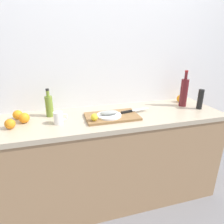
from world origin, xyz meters
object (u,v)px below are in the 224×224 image
Objects in this scene: cutting_board at (112,116)px; olive_oil_bottle at (49,106)px; wine_bottle at (184,92)px; orange_0 at (18,115)px; pepper_mill at (200,99)px; coffee_mug_0 at (59,118)px; chef_knife at (132,111)px; lemon_0 at (94,117)px; fish_fillet at (109,113)px; white_plate at (109,115)px.

olive_oil_bottle reaches higher than cutting_board.
wine_bottle is 1.56m from orange_0.
pepper_mill is at bearing -7.67° from olive_oil_bottle.
coffee_mug_0 reaches higher than cutting_board.
pepper_mill is at bearing -16.55° from chef_knife.
olive_oil_bottle is 2.18× the size of coffee_mug_0.
pepper_mill is (1.66, -0.19, 0.06)m from orange_0.
fish_fillet is at bearing 24.10° from lemon_0.
chef_knife is at bearing 12.64° from fish_fillet.
olive_oil_bottle is (-0.71, 0.14, 0.07)m from chef_knife.
orange_0 is at bearing 165.61° from white_plate.
coffee_mug_0 is (0.07, -0.19, -0.05)m from olive_oil_bottle.
fish_fillet is 0.23m from chef_knife.
fish_fillet is 0.44× the size of wine_bottle.
white_plate is 0.73× the size of chef_knife.
orange_0 is (-0.26, -0.00, -0.06)m from olive_oil_bottle.
lemon_0 is at bearing -175.58° from chef_knife.
lemon_0 is (-0.14, -0.06, -0.00)m from fish_fillet.
cutting_board is 1.84× the size of olive_oil_bottle.
chef_knife is at bearing 4.45° from coffee_mug_0.
white_plate is 0.83m from wine_bottle.
chef_knife is at bearing 176.23° from pepper_mill.
fish_fillet is 0.83m from wine_bottle.
chef_knife is 0.81× the size of wine_bottle.
olive_oil_bottle is (-0.49, 0.19, 0.04)m from fish_fillet.
wine_bottle is at bearing 8.38° from cutting_board.
coffee_mug_0 is at bearing -178.23° from cutting_board.
coffee_mug_0 is 0.59× the size of pepper_mill.
pepper_mill reaches higher than chef_knife.
chef_knife is 0.38m from lemon_0.
chef_knife is 0.73m from olive_oil_bottle.
fish_fillet is at bearing -179.69° from pepper_mill.
olive_oil_bottle is at bearing 155.85° from chef_knife.
coffee_mug_0 is at bearing 171.67° from chef_knife.
cutting_board is 0.80m from wine_bottle.
white_plate is 0.59× the size of wine_bottle.
fish_fillet is 0.53m from olive_oil_bottle.
lemon_0 is 0.31× the size of pepper_mill.
fish_fillet is 0.55× the size of chef_knife.
pepper_mill reaches higher than white_plate.
wine_bottle is 4.49× the size of orange_0.
chef_knife is 1.50× the size of pepper_mill.
coffee_mug_0 reaches higher than lemon_0.
cutting_board is 1.27× the size of wine_bottle.
coffee_mug_0 reaches higher than orange_0.
pepper_mill is (1.05, 0.07, 0.05)m from lemon_0.
lemon_0 and orange_0 have the same top height.
white_plate is at bearing 24.10° from lemon_0.
cutting_board is at bearing 25.53° from fish_fillet.
white_plate is 0.92m from pepper_mill.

